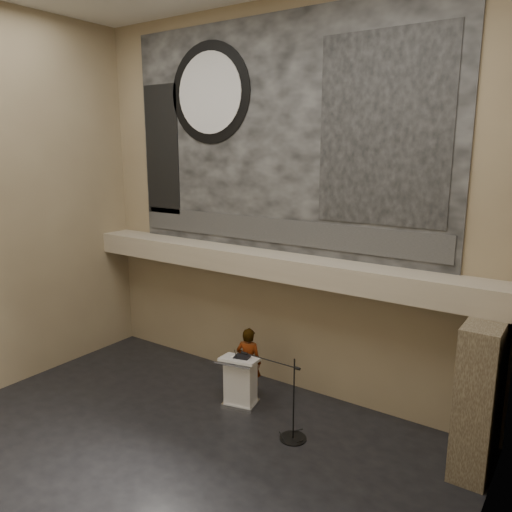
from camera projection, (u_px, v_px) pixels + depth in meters
The scene contains 18 objects.
floor at pixel (154, 465), 8.79m from camera, with size 10.00×10.00×0.00m, color black.
wall_back at pixel (276, 204), 11.10m from camera, with size 10.00×0.02×8.50m, color #7A684D.
wall_right at pixel (481, 271), 5.11m from camera, with size 0.02×8.00×8.50m, color #7A684D.
soffit at pixel (266, 264), 11.05m from camera, with size 10.00×0.80×0.50m, color gray.
sprinkler_left at pixel (209, 267), 11.96m from camera, with size 0.04×0.04×0.06m, color #B2893D.
sprinkler_right at pixel (344, 290), 10.03m from camera, with size 0.04×0.04×0.06m, color #B2893D.
banner at pixel (276, 137), 10.76m from camera, with size 8.00×0.05×5.00m, color black.
banner_text_strip at pixel (274, 231), 11.17m from camera, with size 7.76×0.02×0.55m, color #2D2D2D.
banner_clock_rim at pixel (210, 93), 11.51m from camera, with size 2.30×2.30×0.02m, color black.
banner_clock_face at pixel (209, 93), 11.49m from camera, with size 1.84×1.84×0.02m, color silver.
banner_building_print at pixel (383, 130), 9.38m from camera, with size 2.60×0.02×3.60m, color black.
banner_brick_print at pixel (162, 150), 12.67m from camera, with size 1.10×0.02×3.20m, color black.
stone_pier at pixel (480, 396), 8.47m from camera, with size 0.60×1.40×2.70m, color #463A2B.
lectern at pixel (240, 381), 10.73m from camera, with size 0.89×0.71×1.14m.
binder at pixel (242, 357), 10.59m from camera, with size 0.32×0.26×0.04m, color black.
papers at pixel (235, 358), 10.60m from camera, with size 0.21×0.29×0.01m, color silver.
speaker_person at pixel (249, 362), 11.10m from camera, with size 0.58×0.38×1.60m, color silver.
mic_stand at pixel (291, 427), 9.55m from camera, with size 1.48×0.52×1.65m.
Camera 1 is at (5.90, -5.40, 5.50)m, focal length 35.00 mm.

